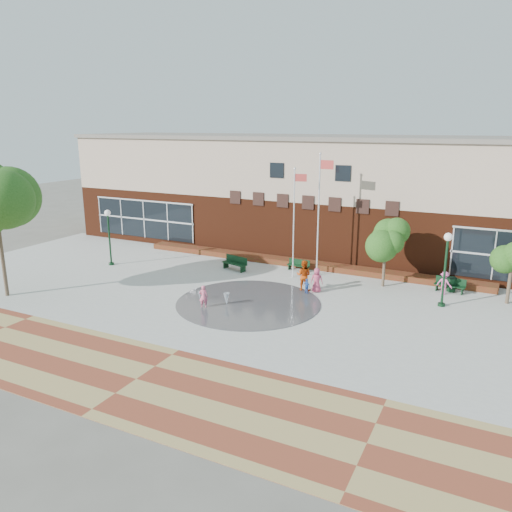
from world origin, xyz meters
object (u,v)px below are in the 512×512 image
at_px(flagpole_left, 294,218).
at_px(bench_left, 235,266).
at_px(trash_can, 451,284).
at_px(child_splash, 203,297).
at_px(flagpole_right, 319,209).

distance_m(flagpole_left, bench_left, 5.81).
distance_m(trash_can, child_splash, 15.35).
bearing_deg(trash_can, child_splash, -143.04).
distance_m(bench_left, trash_can, 14.43).
relative_size(flagpole_right, child_splash, 6.22).
relative_size(flagpole_left, bench_left, 3.57).
bearing_deg(flagpole_right, child_splash, -107.71).
bearing_deg(child_splash, flagpole_right, -136.32).
relative_size(flagpole_left, trash_can, 8.00).
distance_m(flagpole_right, child_splash, 10.28).
xyz_separation_m(bench_left, trash_can, (14.31, 1.86, 0.15)).
height_order(flagpole_left, child_splash, flagpole_left).
bearing_deg(bench_left, child_splash, -60.06).
bearing_deg(flagpole_left, flagpole_right, 29.17).
bearing_deg(flagpole_left, child_splash, -117.94).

